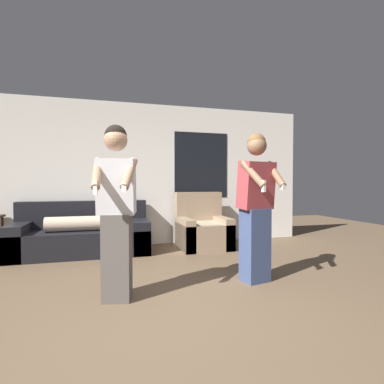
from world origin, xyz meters
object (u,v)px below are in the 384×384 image
Objects in this scene: armchair at (203,230)px; person_left at (116,209)px; couch at (83,236)px; person_right at (256,205)px.

armchair is 0.57× the size of person_left.
couch is at bearing 102.60° from person_left.
person_left reaches higher than couch.
person_left is at bearing -77.40° from couch.
person_left is (-1.60, -2.15, 0.60)m from armchair.
armchair is at bearing 53.40° from person_left.
person_right reaches higher than person_left.
couch is 1.23× the size of person_left.
person_left is 1.63m from person_right.
person_left is at bearing -126.60° from armchair.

